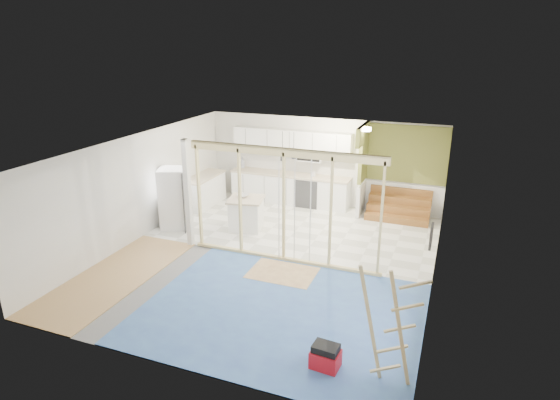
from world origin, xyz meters
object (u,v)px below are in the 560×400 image
at_px(toolbox, 325,357).
at_px(island, 246,214).
at_px(ladder, 389,327).
at_px(fridge, 174,199).

bearing_deg(toolbox, island, 131.87).
xyz_separation_m(island, toolbox, (3.43, -4.56, -0.23)).
xyz_separation_m(island, ladder, (4.32, -4.57, 0.52)).
distance_m(toolbox, ladder, 1.16).
bearing_deg(toolbox, ladder, 3.95).
height_order(toolbox, ladder, ladder).
xyz_separation_m(fridge, toolbox, (5.20, -3.98, -0.61)).
bearing_deg(ladder, island, 110.24).
distance_m(island, ladder, 6.31).
xyz_separation_m(fridge, ladder, (6.09, -3.99, 0.13)).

